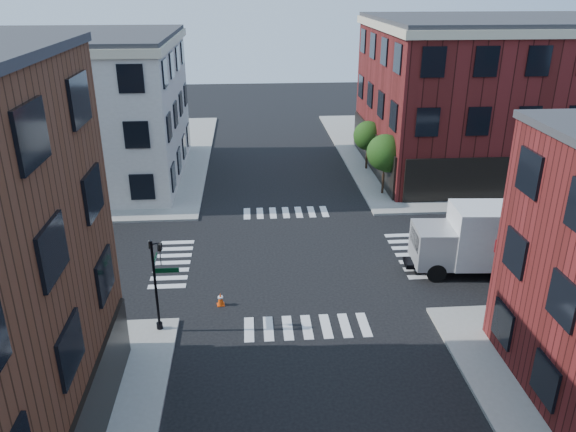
{
  "coord_description": "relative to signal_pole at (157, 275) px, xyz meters",
  "views": [
    {
      "loc": [
        -2.52,
        -28.98,
        14.98
      ],
      "look_at": [
        -0.33,
        0.5,
        2.5
      ],
      "focal_mm": 35.0,
      "sensor_mm": 36.0,
      "label": 1
    }
  ],
  "objects": [
    {
      "name": "signal_pole",
      "position": [
        0.0,
        0.0,
        0.0
      ],
      "size": [
        1.29,
        1.24,
        4.6
      ],
      "color": "black",
      "rests_on": "ground"
    },
    {
      "name": "ground",
      "position": [
        6.72,
        6.68,
        -2.86
      ],
      "size": [
        120.0,
        120.0,
        0.0
      ],
      "primitive_type": "plane",
      "color": "black",
      "rests_on": "ground"
    },
    {
      "name": "traffic_cone",
      "position": [
        2.64,
        1.94,
        -2.53
      ],
      "size": [
        0.42,
        0.42,
        0.68
      ],
      "rotation": [
        0.0,
        0.0,
        0.14
      ],
      "color": "#E3440A",
      "rests_on": "ground"
    },
    {
      "name": "building_nw",
      "position": [
        -12.28,
        22.68,
        2.64
      ],
      "size": [
        22.0,
        16.0,
        11.0
      ],
      "primitive_type": "cube",
      "color": "#BAB3AA",
      "rests_on": "ground"
    },
    {
      "name": "tree_far",
      "position": [
        14.28,
        22.65,
        0.02
      ],
      "size": [
        2.43,
        2.43,
        4.07
      ],
      "color": "black",
      "rests_on": "ground"
    },
    {
      "name": "building_ne",
      "position": [
        27.22,
        22.68,
        3.14
      ],
      "size": [
        25.0,
        16.0,
        12.0
      ],
      "primitive_type": "cube",
      "color": "#441211",
      "rests_on": "ground"
    },
    {
      "name": "tree_near",
      "position": [
        14.28,
        16.65,
        0.3
      ],
      "size": [
        2.69,
        2.69,
        4.49
      ],
      "color": "black",
      "rests_on": "ground"
    },
    {
      "name": "box_truck",
      "position": [
        17.4,
        4.38,
        -0.86
      ],
      "size": [
        8.61,
        3.11,
        3.83
      ],
      "rotation": [
        0.0,
        0.0,
        -0.07
      ],
      "color": "silver",
      "rests_on": "ground"
    },
    {
      "name": "sidewalk_ne",
      "position": [
        27.72,
        27.68,
        -2.78
      ],
      "size": [
        30.0,
        30.0,
        0.15
      ],
      "primitive_type": "cube",
      "color": "gray",
      "rests_on": "ground"
    },
    {
      "name": "sidewalk_nw",
      "position": [
        -14.28,
        27.68,
        -2.78
      ],
      "size": [
        30.0,
        30.0,
        0.15
      ],
      "primitive_type": "cube",
      "color": "gray",
      "rests_on": "ground"
    }
  ]
}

